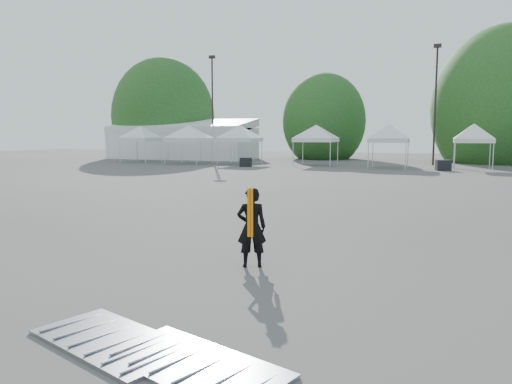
% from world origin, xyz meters
% --- Properties ---
extents(ground, '(120.00, 120.00, 0.00)m').
position_xyz_m(ground, '(0.00, 0.00, 0.00)').
color(ground, '#474442').
rests_on(ground, ground).
extents(marquee, '(15.00, 6.25, 4.23)m').
position_xyz_m(marquee, '(-22.00, 35.00, 1.97)').
color(marquee, white).
rests_on(marquee, ground).
extents(light_pole_west, '(0.60, 0.25, 10.30)m').
position_xyz_m(light_pole_west, '(-18.00, 34.00, 5.77)').
color(light_pole_west, black).
rests_on(light_pole_west, ground).
extents(light_pole_east, '(0.60, 0.25, 9.80)m').
position_xyz_m(light_pole_east, '(3.00, 32.00, 5.52)').
color(light_pole_east, black).
rests_on(light_pole_east, ground).
extents(tree_far_w, '(4.80, 4.80, 7.30)m').
position_xyz_m(tree_far_w, '(-26.00, 38.00, 4.54)').
color(tree_far_w, '#382314').
rests_on(tree_far_w, ground).
extents(tree_mid_w, '(4.16, 4.16, 6.33)m').
position_xyz_m(tree_mid_w, '(-8.00, 40.00, 3.93)').
color(tree_mid_w, '#382314').
rests_on(tree_mid_w, ground).
extents(tree_mid_e, '(5.12, 5.12, 7.79)m').
position_xyz_m(tree_mid_e, '(9.00, 39.00, 4.84)').
color(tree_mid_e, '#382314').
rests_on(tree_mid_e, ground).
extents(tent_a, '(4.10, 4.10, 3.88)m').
position_xyz_m(tent_a, '(-22.53, 27.97, 3.06)').
color(tent_a, silver).
rests_on(tent_a, ground).
extents(tent_b, '(4.58, 4.58, 3.88)m').
position_xyz_m(tent_b, '(-17.05, 27.12, 3.06)').
color(tent_b, silver).
rests_on(tent_b, ground).
extents(tent_c, '(4.43, 4.43, 3.88)m').
position_xyz_m(tent_c, '(-12.58, 27.94, 3.06)').
color(tent_c, silver).
rests_on(tent_c, ground).
extents(tent_d, '(4.58, 4.58, 3.88)m').
position_xyz_m(tent_d, '(-6.11, 28.66, 3.06)').
color(tent_d, silver).
rests_on(tent_d, ground).
extents(tent_e, '(4.05, 4.05, 3.88)m').
position_xyz_m(tent_e, '(-0.14, 27.18, 3.06)').
color(tent_e, silver).
rests_on(tent_e, ground).
extents(tent_f, '(3.81, 3.81, 3.88)m').
position_xyz_m(tent_f, '(5.76, 27.81, 3.06)').
color(tent_f, silver).
rests_on(tent_f, ground).
extents(man, '(0.66, 0.56, 1.53)m').
position_xyz_m(man, '(0.24, -3.03, 0.77)').
color(man, black).
rests_on(man, ground).
extents(barrier_left, '(2.33, 1.70, 0.07)m').
position_xyz_m(barrier_left, '(-0.10, -6.91, 0.03)').
color(barrier_left, '#909397').
rests_on(barrier_left, ground).
extents(barrier_mid, '(2.31, 1.66, 0.07)m').
position_xyz_m(barrier_mid, '(1.13, -7.14, 0.03)').
color(barrier_mid, '#909397').
rests_on(barrier_mid, ground).
extents(crate_west, '(1.06, 0.92, 0.71)m').
position_xyz_m(crate_west, '(-10.88, 24.96, 0.35)').
color(crate_west, black).
rests_on(crate_west, ground).
extents(crate_mid, '(1.13, 0.97, 0.76)m').
position_xyz_m(crate_mid, '(3.77, 25.76, 0.38)').
color(crate_mid, black).
rests_on(crate_mid, ground).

